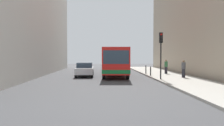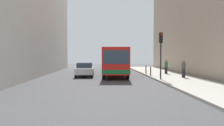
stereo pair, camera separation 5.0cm
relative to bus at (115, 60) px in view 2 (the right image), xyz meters
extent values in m
plane|color=#424244|center=(0.14, -3.32, -1.73)|extent=(80.00, 80.00, 0.00)
cube|color=#ADA89E|center=(5.54, -3.32, -1.65)|extent=(4.40, 40.00, 0.15)
cube|color=#BCB7AD|center=(-11.36, 0.68, 6.44)|extent=(7.00, 32.00, 16.33)
cube|color=#B2A38C|center=(11.64, 0.68, 6.39)|extent=(7.00, 32.00, 16.23)
cube|color=red|center=(0.00, -0.11, 0.02)|extent=(2.99, 11.10, 2.50)
cube|color=#197238|center=(0.00, -0.11, -0.93)|extent=(3.01, 11.12, 0.36)
cube|color=#2D3D4C|center=(-0.25, -5.58, 0.37)|extent=(2.26, 0.16, 1.20)
cube|color=#2D3D4C|center=(0.02, 0.39, 0.37)|extent=(2.93, 9.50, 1.00)
cylinder|color=black|center=(0.95, -4.05, -1.23)|extent=(0.32, 1.01, 1.00)
cylinder|color=black|center=(-1.31, -3.95, -1.23)|extent=(0.32, 1.01, 1.00)
cylinder|color=black|center=(1.30, 3.74, -1.23)|extent=(0.32, 1.01, 1.00)
cylinder|color=black|center=(-0.96, 3.84, -1.23)|extent=(0.32, 1.01, 1.00)
cube|color=silver|center=(-3.34, -0.94, -1.09)|extent=(1.92, 4.45, 0.64)
cube|color=#2D3D4C|center=(-3.34, -0.79, -0.51)|extent=(1.66, 2.51, 0.52)
cylinder|color=black|center=(-2.48, -2.41, -1.41)|extent=(0.24, 0.65, 0.64)
cylinder|color=black|center=(-4.12, -2.46, -1.41)|extent=(0.24, 0.65, 0.64)
cylinder|color=black|center=(-2.56, 0.59, -1.41)|extent=(0.24, 0.65, 0.64)
cylinder|color=black|center=(-4.20, 0.54, -1.41)|extent=(0.24, 0.65, 0.64)
cube|color=silver|center=(-0.11, 10.99, -1.09)|extent=(2.04, 4.49, 0.64)
cube|color=#2D3D4C|center=(-0.10, 11.14, -0.51)|extent=(1.74, 2.55, 0.52)
cylinder|color=black|center=(0.63, 9.44, -1.41)|extent=(0.26, 0.65, 0.64)
cylinder|color=black|center=(-1.01, 9.53, -1.41)|extent=(0.26, 0.65, 0.64)
cylinder|color=black|center=(0.80, 12.44, -1.41)|extent=(0.26, 0.65, 0.64)
cylinder|color=black|center=(-0.84, 12.53, -1.41)|extent=(0.26, 0.65, 0.64)
cylinder|color=black|center=(3.69, -5.62, 0.02)|extent=(0.12, 0.12, 3.20)
cube|color=black|center=(3.69, -5.62, 2.07)|extent=(0.28, 0.24, 0.90)
sphere|color=red|center=(3.69, -5.75, 2.35)|extent=(0.16, 0.16, 0.16)
sphere|color=black|center=(3.69, -5.75, 2.07)|extent=(0.16, 0.16, 0.16)
sphere|color=black|center=(3.69, -5.75, 1.79)|extent=(0.16, 0.16, 0.16)
cylinder|color=black|center=(3.59, -1.97, -1.10)|extent=(0.11, 0.11, 0.95)
cylinder|color=black|center=(3.59, 0.55, -1.10)|extent=(0.11, 0.11, 0.95)
cylinder|color=#26262D|center=(6.27, -4.15, -1.17)|extent=(0.32, 0.32, 0.81)
cylinder|color=#4C4C51|center=(6.27, -4.15, -0.45)|extent=(0.38, 0.38, 0.63)
sphere|color=#8C6647|center=(6.27, -4.15, -0.03)|extent=(0.22, 0.22, 0.22)
cylinder|color=#26262D|center=(5.92, 0.50, -1.18)|extent=(0.32, 0.32, 0.79)
cylinder|color=#336B3F|center=(5.92, 0.50, -0.48)|extent=(0.38, 0.38, 0.61)
sphere|color=#8C6647|center=(5.92, 0.50, -0.06)|extent=(0.22, 0.22, 0.22)
camera|label=1|loc=(-1.49, -25.24, 0.49)|focal=36.23mm
camera|label=2|loc=(-1.44, -25.24, 0.49)|focal=36.23mm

